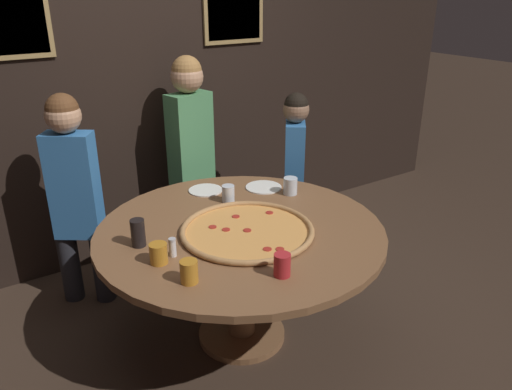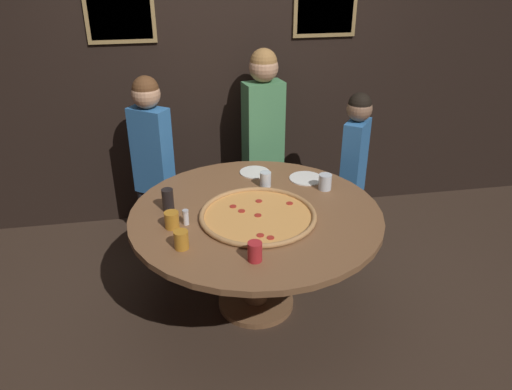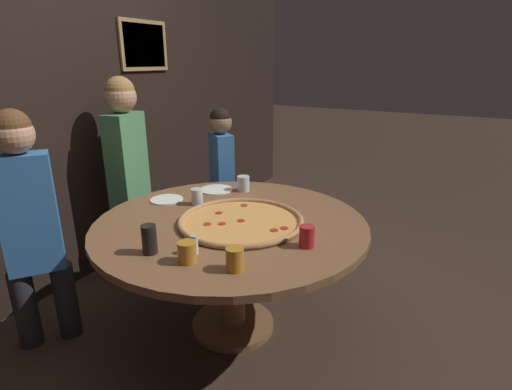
# 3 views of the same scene
# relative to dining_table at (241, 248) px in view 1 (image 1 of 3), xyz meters

# --- Properties ---
(ground_plane) EXTENTS (24.00, 24.00, 0.00)m
(ground_plane) POSITION_rel_dining_table_xyz_m (0.00, 0.00, -0.61)
(ground_plane) COLOR #38281E
(back_wall) EXTENTS (6.40, 0.08, 2.60)m
(back_wall) POSITION_rel_dining_table_xyz_m (0.00, 1.40, 0.69)
(back_wall) COLOR black
(back_wall) RESTS_ON ground_plane
(dining_table) EXTENTS (1.60, 1.60, 0.74)m
(dining_table) POSITION_rel_dining_table_xyz_m (0.00, 0.00, 0.00)
(dining_table) COLOR brown
(dining_table) RESTS_ON ground_plane
(giant_pizza) EXTENTS (0.73, 0.73, 0.03)m
(giant_pizza) POSITION_rel_dining_table_xyz_m (0.00, -0.07, 0.14)
(giant_pizza) COLOR #E0994C
(giant_pizza) RESTS_ON dining_table
(drink_cup_far_right) EXTENTS (0.08, 0.08, 0.11)m
(drink_cup_far_right) POSITION_rel_dining_table_xyz_m (-0.10, -0.52, 0.18)
(drink_cup_far_right) COLOR #B22328
(drink_cup_far_right) RESTS_ON dining_table
(drink_cup_by_shaker) EXTENTS (0.09, 0.09, 0.11)m
(drink_cup_by_shaker) POSITION_rel_dining_table_xyz_m (0.52, 0.23, 0.18)
(drink_cup_by_shaker) COLOR silver
(drink_cup_by_shaker) RESTS_ON dining_table
(drink_cup_beside_pizza) EXTENTS (0.08, 0.08, 0.11)m
(drink_cup_beside_pizza) POSITION_rel_dining_table_xyz_m (0.13, 0.34, 0.18)
(drink_cup_beside_pizza) COLOR silver
(drink_cup_beside_pizza) RESTS_ON dining_table
(drink_cup_far_left) EXTENTS (0.07, 0.07, 0.15)m
(drink_cup_far_left) POSITION_rel_dining_table_xyz_m (-0.54, 0.12, 0.20)
(drink_cup_far_left) COLOR black
(drink_cup_far_left) RESTS_ON dining_table
(drink_cup_front_edge) EXTENTS (0.09, 0.09, 0.10)m
(drink_cup_front_edge) POSITION_rel_dining_table_xyz_m (-0.53, -0.10, 0.18)
(drink_cup_front_edge) COLOR #BC7A23
(drink_cup_front_edge) RESTS_ON dining_table
(drink_cup_near_right) EXTENTS (0.08, 0.08, 0.11)m
(drink_cup_near_right) POSITION_rel_dining_table_xyz_m (-0.48, -0.33, 0.18)
(drink_cup_near_right) COLOR #BC7A23
(drink_cup_near_right) RESTS_ON dining_table
(white_plate_beside_cup) EXTENTS (0.24, 0.24, 0.01)m
(white_plate_beside_cup) POSITION_rel_dining_table_xyz_m (0.44, 0.41, 0.13)
(white_plate_beside_cup) COLOR white
(white_plate_beside_cup) RESTS_ON dining_table
(white_plate_near_front) EXTENTS (0.22, 0.22, 0.01)m
(white_plate_near_front) POSITION_rel_dining_table_xyz_m (0.09, 0.58, 0.13)
(white_plate_near_front) COLOR white
(white_plate_near_front) RESTS_ON dining_table
(condiment_shaker) EXTENTS (0.04, 0.04, 0.10)m
(condiment_shaker) POSITION_rel_dining_table_xyz_m (-0.44, -0.08, 0.18)
(condiment_shaker) COLOR silver
(condiment_shaker) RESTS_ON dining_table
(diner_side_right) EXTENTS (0.36, 0.31, 1.40)m
(diner_side_right) POSITION_rel_dining_table_xyz_m (-0.65, 0.91, 0.18)
(diner_side_right) COLOR #232328
(diner_side_right) RESTS_ON ground_plane
(diner_centre_back) EXTENTS (0.28, 0.32, 1.27)m
(diner_centre_back) POSITION_rel_dining_table_xyz_m (0.90, 0.67, 0.11)
(diner_centre_back) COLOR #232328
(diner_centre_back) RESTS_ON ground_plane
(diner_far_right) EXTENTS (0.40, 0.24, 1.53)m
(diner_far_right) POSITION_rel_dining_table_xyz_m (0.25, 1.09, 0.26)
(diner_far_right) COLOR #232328
(diner_far_right) RESTS_ON ground_plane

